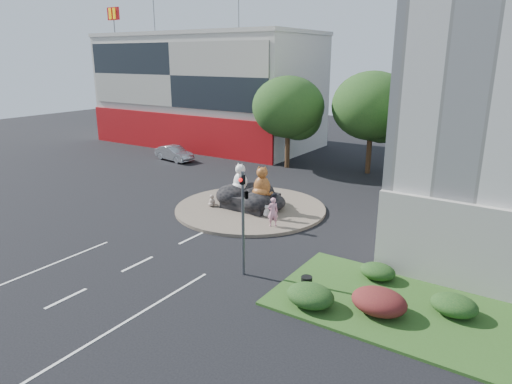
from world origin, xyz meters
TOP-DOWN VIEW (x-y plane):
  - ground at (0.00, 0.00)m, footprint 120.00×120.00m
  - roundabout_island at (0.00, 10.00)m, footprint 10.00×10.00m
  - rock_plinth at (0.00, 10.00)m, footprint 3.20×2.60m
  - shophouse_block at (-18.00, 27.91)m, footprint 25.20×12.30m
  - grass_verge at (12.00, 3.00)m, footprint 10.00×6.00m
  - tree_left at (-3.93, 22.06)m, footprint 6.46×6.46m
  - tree_mid at (3.07, 24.06)m, footprint 6.84×6.84m
  - tree_right at (9.07, 20.06)m, footprint 5.70×5.70m
  - hedge_near_green at (9.00, 1.00)m, footprint 2.00×1.60m
  - hedge_red at (11.50, 2.00)m, footprint 2.20×1.76m
  - hedge_mid_green at (14.00, 3.50)m, footprint 1.80×1.44m
  - hedge_back_green at (10.50, 4.80)m, footprint 1.60×1.28m
  - traffic_light at (5.10, 2.00)m, footprint 0.44×1.24m
  - street_lamp at (12.82, 8.00)m, footprint 2.34×0.22m
  - cat_white at (-0.93, 10.17)m, footprint 1.40×1.29m
  - cat_tabby at (1.00, 9.87)m, footprint 1.55×1.45m
  - kitten_calico at (-2.24, 8.71)m, footprint 0.61×0.56m
  - kitten_white at (1.90, 9.01)m, footprint 0.61×0.59m
  - pedestrian_pink at (3.10, 7.77)m, footprint 0.75×0.75m
  - pedestrian_dark at (2.50, 8.94)m, footprint 1.01×0.99m
  - parked_car at (-14.67, 18.35)m, footprint 4.62×2.26m
  - litter_bin at (8.27, 2.09)m, footprint 0.58×0.58m

SIDE VIEW (x-z plane):
  - ground at x=0.00m, z-range 0.00..0.00m
  - grass_verge at x=12.00m, z-range 0.00..0.12m
  - roundabout_island at x=0.00m, z-range 0.00..0.20m
  - litter_bin at x=8.27m, z-range 0.12..0.75m
  - hedge_back_green at x=10.50m, z-range 0.12..0.84m
  - hedge_mid_green at x=14.00m, z-range 0.12..0.93m
  - hedge_near_green at x=9.00m, z-range 0.12..1.02m
  - kitten_white at x=1.90m, z-range 0.20..0.96m
  - hedge_red at x=11.50m, z-range 0.12..1.11m
  - kitten_calico at x=-2.24m, z-range 0.20..1.05m
  - rock_plinth at x=0.00m, z-range 0.20..1.10m
  - parked_car at x=-14.67m, z-range 0.00..1.46m
  - pedestrian_dark at x=2.50m, z-range 0.20..1.85m
  - pedestrian_pink at x=3.10m, z-range 0.20..1.96m
  - cat_white at x=-0.93m, z-range 1.10..3.07m
  - cat_tabby at x=1.00m, z-range 1.10..3.18m
  - traffic_light at x=5.10m, z-range 1.12..6.12m
  - street_lamp at x=12.82m, z-range 0.52..8.58m
  - tree_right at x=9.07m, z-range 0.98..8.28m
  - tree_left at x=-3.93m, z-range 1.11..9.38m
  - tree_mid at x=3.07m, z-range 1.18..9.94m
  - shophouse_block at x=-18.00m, z-range -2.52..14.88m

